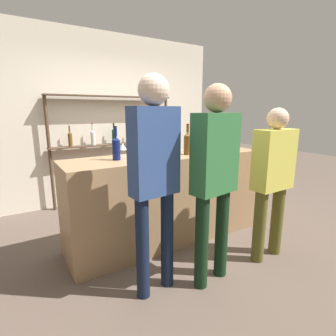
{
  "coord_description": "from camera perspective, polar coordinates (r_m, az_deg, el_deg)",
  "views": [
    {
      "loc": [
        -1.58,
        -2.54,
        1.55
      ],
      "look_at": [
        0.0,
        0.0,
        0.89
      ],
      "focal_mm": 28.0,
      "sensor_mm": 36.0,
      "label": 1
    }
  ],
  "objects": [
    {
      "name": "ground_plane",
      "position": [
        3.37,
        -0.0,
        -14.9
      ],
      "size": [
        16.0,
        16.0,
        0.0
      ],
      "primitive_type": "plane",
      "color": "brown"
    },
    {
      "name": "bar_counter",
      "position": [
        3.17,
        -0.0,
        -6.47
      ],
      "size": [
        2.38,
        0.65,
        1.04
      ],
      "primitive_type": "cube",
      "color": "#997551",
      "rests_on": "ground_plane"
    },
    {
      "name": "back_wall",
      "position": [
        4.74,
        -12.58,
        10.36
      ],
      "size": [
        3.98,
        0.12,
        2.8
      ],
      "primitive_type": "cube",
      "color": "beige",
      "rests_on": "ground_plane"
    },
    {
      "name": "back_shelf",
      "position": [
        4.59,
        -11.63,
        7.61
      ],
      "size": [
        2.12,
        0.18,
        1.78
      ],
      "color": "#4C3828",
      "rests_on": "ground_plane"
    },
    {
      "name": "counter_bottle_0",
      "position": [
        3.1,
        0.49,
        5.73
      ],
      "size": [
        0.08,
        0.08,
        0.36
      ],
      "color": "silver",
      "rests_on": "bar_counter"
    },
    {
      "name": "counter_bottle_1",
      "position": [
        2.75,
        -11.22,
        4.43
      ],
      "size": [
        0.08,
        0.08,
        0.35
      ],
      "color": "#0F1956",
      "rests_on": "bar_counter"
    },
    {
      "name": "counter_bottle_2",
      "position": [
        3.83,
        12.15,
        6.53
      ],
      "size": [
        0.08,
        0.08,
        0.34
      ],
      "color": "#0F1956",
      "rests_on": "bar_counter"
    },
    {
      "name": "counter_bottle_3",
      "position": [
        3.04,
        4.28,
        5.5
      ],
      "size": [
        0.09,
        0.09,
        0.36
      ],
      "color": "brown",
      "rests_on": "bar_counter"
    },
    {
      "name": "wine_glass",
      "position": [
        2.91,
        -9.83,
        4.57
      ],
      "size": [
        0.09,
        0.09,
        0.15
      ],
      "color": "silver",
      "rests_on": "bar_counter"
    },
    {
      "name": "ice_bucket",
      "position": [
        2.95,
        -2.51,
        4.44
      ],
      "size": [
        0.21,
        0.21,
        0.19
      ],
      "color": "black",
      "rests_on": "bar_counter"
    },
    {
      "name": "cork_jar",
      "position": [
        3.52,
        13.57,
        5.07
      ],
      "size": [
        0.14,
        0.14,
        0.15
      ],
      "color": "silver",
      "rests_on": "bar_counter"
    },
    {
      "name": "customer_center",
      "position": [
        2.26,
        10.11,
        -0.52
      ],
      "size": [
        0.45,
        0.24,
        1.76
      ],
      "rotation": [
        0.0,
        0.0,
        1.71
      ],
      "color": "black",
      "rests_on": "ground_plane"
    },
    {
      "name": "customer_right",
      "position": [
        2.86,
        21.83,
        -1.26
      ],
      "size": [
        0.45,
        0.21,
        1.57
      ],
      "rotation": [
        0.0,
        0.0,
        1.58
      ],
      "color": "brown",
      "rests_on": "ground_plane"
    },
    {
      "name": "customer_left",
      "position": [
        2.08,
        -2.98,
        0.04
      ],
      "size": [
        0.41,
        0.24,
        1.82
      ],
      "rotation": [
        0.0,
        0.0,
        1.67
      ],
      "color": "#121C33",
      "rests_on": "ground_plane"
    }
  ]
}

